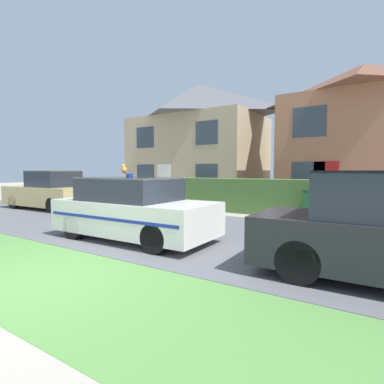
{
  "coord_description": "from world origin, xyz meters",
  "views": [
    {
      "loc": [
        4.46,
        -2.57,
        1.71
      ],
      "look_at": [
        -0.5,
        5.18,
        1.05
      ],
      "focal_mm": 28.0,
      "sensor_mm": 36.0,
      "label": 1
    }
  ],
  "objects_px": {
    "house_left": "(198,140)",
    "wheelie_bin": "(316,206)",
    "neighbour_car_far": "(50,192)",
    "house_right": "(362,134)",
    "police_car": "(133,209)",
    "cat": "(124,170)"
  },
  "relations": [
    {
      "from": "house_right",
      "to": "wheelie_bin",
      "type": "distance_m",
      "value": 6.76
    },
    {
      "from": "house_right",
      "to": "wheelie_bin",
      "type": "relative_size",
      "value": 6.66
    },
    {
      "from": "house_left",
      "to": "house_right",
      "type": "height_order",
      "value": "house_left"
    },
    {
      "from": "neighbour_car_far",
      "to": "house_right",
      "type": "xyz_separation_m",
      "value": [
        11.48,
        8.98,
        2.69
      ]
    },
    {
      "from": "neighbour_car_far",
      "to": "house_right",
      "type": "distance_m",
      "value": 14.82
    },
    {
      "from": "police_car",
      "to": "neighbour_car_far",
      "type": "xyz_separation_m",
      "value": [
        -7.21,
        2.3,
        0.02
      ]
    },
    {
      "from": "neighbour_car_far",
      "to": "wheelie_bin",
      "type": "relative_size",
      "value": 4.24
    },
    {
      "from": "neighbour_car_far",
      "to": "house_right",
      "type": "relative_size",
      "value": 0.64
    },
    {
      "from": "house_right",
      "to": "police_car",
      "type": "bearing_deg",
      "value": -110.7
    },
    {
      "from": "cat",
      "to": "wheelie_bin",
      "type": "relative_size",
      "value": 0.24
    },
    {
      "from": "house_right",
      "to": "wheelie_bin",
      "type": "xyz_separation_m",
      "value": [
        -0.91,
        -6.03,
        -2.92
      ]
    },
    {
      "from": "house_left",
      "to": "wheelie_bin",
      "type": "bearing_deg",
      "value": -36.86
    },
    {
      "from": "police_car",
      "to": "cat",
      "type": "relative_size",
      "value": 15.96
    },
    {
      "from": "cat",
      "to": "wheelie_bin",
      "type": "distance_m",
      "value": 6.53
    },
    {
      "from": "police_car",
      "to": "house_right",
      "type": "bearing_deg",
      "value": 68.44
    },
    {
      "from": "cat",
      "to": "house_right",
      "type": "distance_m",
      "value": 12.33
    },
    {
      "from": "neighbour_car_far",
      "to": "wheelie_bin",
      "type": "xyz_separation_m",
      "value": [
        10.56,
        2.96,
        -0.24
      ]
    },
    {
      "from": "house_right",
      "to": "neighbour_car_far",
      "type": "bearing_deg",
      "value": -141.94
    },
    {
      "from": "police_car",
      "to": "wheelie_bin",
      "type": "height_order",
      "value": "police_car"
    },
    {
      "from": "house_left",
      "to": "wheelie_bin",
      "type": "relative_size",
      "value": 7.98
    },
    {
      "from": "police_car",
      "to": "house_left",
      "type": "height_order",
      "value": "house_left"
    },
    {
      "from": "house_left",
      "to": "wheelie_bin",
      "type": "distance_m",
      "value": 11.23
    }
  ]
}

